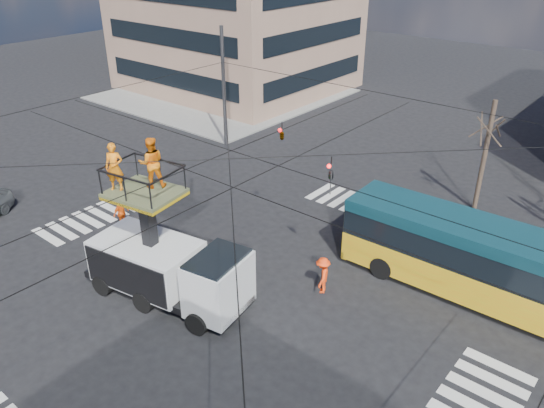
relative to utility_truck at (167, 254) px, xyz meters
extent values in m
plane|color=black|center=(1.61, 1.99, -2.12)|extent=(120.00, 120.00, 0.00)
cube|color=slate|center=(-19.39, 22.99, -2.06)|extent=(18.00, 18.00, 0.12)
cube|color=black|center=(-20.39, 17.99, 0.21)|extent=(15.30, 0.12, 1.50)
cube|color=black|center=(-11.39, 25.99, 0.21)|extent=(0.12, 13.60, 1.50)
cube|color=black|center=(-20.39, 17.99, 3.54)|extent=(15.30, 0.12, 1.50)
cube|color=black|center=(-11.39, 25.99, 3.54)|extent=(0.12, 13.60, 1.50)
cylinder|color=#2D2D30|center=(-10.39, 13.99, 1.88)|extent=(0.24, 0.24, 8.00)
cylinder|color=black|center=(1.61, 13.99, 3.58)|extent=(24.00, 0.03, 0.03)
cylinder|color=black|center=(-10.39, 1.99, 3.58)|extent=(0.03, 24.00, 0.03)
cylinder|color=black|center=(1.61, 1.99, 3.78)|extent=(24.02, 24.02, 0.03)
cylinder|color=black|center=(1.61, 1.99, 3.78)|extent=(24.02, 24.02, 0.03)
cylinder|color=black|center=(1.61, 0.79, 3.48)|extent=(24.00, 0.03, 0.03)
cylinder|color=black|center=(1.61, 3.19, 3.48)|extent=(24.00, 0.03, 0.03)
cylinder|color=black|center=(0.41, 1.99, 3.38)|extent=(0.03, 24.00, 0.03)
cylinder|color=black|center=(2.81, 1.99, 3.38)|extent=(0.03, 24.00, 0.03)
imported|color=black|center=(4.11, 4.99, 2.98)|extent=(0.16, 0.20, 1.00)
imported|color=black|center=(0.11, 6.99, 3.23)|extent=(0.26, 1.24, 0.50)
cylinder|color=#382B21|center=(6.61, 15.49, 0.88)|extent=(0.24, 0.24, 6.00)
cube|color=black|center=(-0.19, -0.04, -1.57)|extent=(7.27, 3.34, 0.30)
cube|color=silver|center=(2.38, 0.39, -0.57)|extent=(2.17, 2.67, 2.20)
cube|color=black|center=(2.38, 0.39, 0.23)|extent=(1.96, 2.53, 0.80)
cube|color=silver|center=(-1.07, -0.19, -0.67)|extent=(4.56, 3.16, 1.80)
cylinder|color=black|center=(2.37, -0.78, -1.67)|extent=(0.95, 0.50, 0.90)
cylinder|color=black|center=(1.99, 1.49, -1.67)|extent=(0.95, 0.50, 0.90)
cylinder|color=black|center=(-0.19, -1.21, -1.67)|extent=(0.95, 0.50, 0.90)
cylinder|color=black|center=(-0.58, 1.06, -1.67)|extent=(0.95, 0.50, 0.90)
cylinder|color=black|center=(-2.36, -1.58, -1.67)|extent=(0.95, 0.50, 0.90)
cylinder|color=black|center=(-2.75, 0.69, -1.67)|extent=(0.95, 0.50, 0.90)
cube|color=black|center=(-0.78, -0.14, 0.87)|extent=(0.52, 0.52, 3.20)
cube|color=#434C2E|center=(-0.78, -0.14, 2.47)|extent=(2.91, 2.50, 0.12)
cube|color=yellow|center=(-0.78, -0.14, 2.35)|extent=(2.91, 2.50, 0.12)
imported|color=orange|center=(-1.68, -0.68, 3.45)|extent=(0.79, 0.75, 1.83)
imported|color=orange|center=(-0.81, 0.34, 3.52)|extent=(1.17, 1.21, 1.97)
cube|color=orange|center=(10.37, 7.96, -1.17)|extent=(13.03, 2.88, 1.30)
cube|color=black|center=(10.37, 7.96, 0.03)|extent=(13.03, 2.83, 1.10)
cube|color=#0D2F39|center=(10.37, 7.96, 0.83)|extent=(13.03, 2.88, 0.50)
cube|color=orange|center=(3.98, 7.83, -0.52)|extent=(0.30, 2.47, 2.80)
cube|color=black|center=(3.93, 7.83, -1.67)|extent=(0.21, 2.60, 0.30)
cube|color=gold|center=(4.08, 7.83, 0.73)|extent=(0.13, 1.60, 0.35)
cylinder|color=black|center=(5.85, 6.69, -1.62)|extent=(1.01, 0.32, 1.00)
cylinder|color=black|center=(5.80, 9.05, -1.62)|extent=(1.01, 0.32, 1.00)
cone|color=red|center=(-5.04, 1.21, -1.77)|extent=(0.36, 0.36, 0.71)
imported|color=#FF5E10|center=(-6.32, 2.29, -1.32)|extent=(0.47, 0.97, 1.61)
imported|color=#FF3D10|center=(4.47, 4.25, -1.32)|extent=(0.96, 1.19, 1.61)
camera|label=1|loc=(14.22, -10.84, 11.18)|focal=35.00mm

